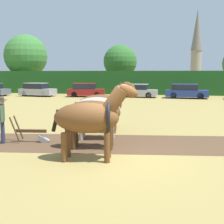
# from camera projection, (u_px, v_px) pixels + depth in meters

# --- Properties ---
(ground_plane) EXTENTS (240.00, 240.00, 0.00)m
(ground_plane) POSITION_uv_depth(u_px,v_px,m) (122.00, 159.00, 8.97)
(ground_plane) COLOR #998447
(hedgerow) EXTENTS (74.50, 1.25, 2.98)m
(hedgerow) POSITION_uv_depth(u_px,v_px,m) (153.00, 83.00, 35.23)
(hedgerow) COLOR #1E511E
(hedgerow) RESTS_ON ground
(tree_far_left) EXTENTS (6.28, 6.28, 8.34)m
(tree_far_left) POSITION_uv_depth(u_px,v_px,m) (26.00, 56.00, 41.61)
(tree_far_left) COLOR #4C3823
(tree_far_left) RESTS_ON ground
(tree_left) EXTENTS (4.80, 4.80, 6.73)m
(tree_left) POSITION_uv_depth(u_px,v_px,m) (120.00, 62.00, 40.37)
(tree_left) COLOR #423323
(tree_left) RESTS_ON ground
(church_spire) EXTENTS (2.78, 2.78, 18.07)m
(church_spire) POSITION_uv_depth(u_px,v_px,m) (197.00, 45.00, 68.63)
(church_spire) COLOR gray
(church_spire) RESTS_ON ground
(draft_horse_lead_left) EXTENTS (2.76, 1.23, 2.45)m
(draft_horse_lead_left) POSITION_uv_depth(u_px,v_px,m) (90.00, 117.00, 8.69)
(draft_horse_lead_left) COLOR brown
(draft_horse_lead_left) RESTS_ON ground
(draft_horse_lead_right) EXTENTS (2.70, 1.16, 2.31)m
(draft_horse_lead_right) POSITION_uv_depth(u_px,v_px,m) (95.00, 113.00, 10.08)
(draft_horse_lead_right) COLOR #513319
(draft_horse_lead_right) RESTS_ON ground
(draft_horse_trail_left) EXTENTS (2.63, 1.14, 2.35)m
(draft_horse_trail_left) POSITION_uv_depth(u_px,v_px,m) (99.00, 108.00, 11.46)
(draft_horse_trail_left) COLOR #B2A38E
(draft_horse_trail_left) RESTS_ON ground
(draft_horse_trail_right) EXTENTS (2.75, 1.20, 2.40)m
(draft_horse_trail_right) POSITION_uv_depth(u_px,v_px,m) (103.00, 104.00, 12.85)
(draft_horse_trail_right) COLOR brown
(draft_horse_trail_right) RESTS_ON ground
(plow) EXTENTS (1.54, 0.51, 1.13)m
(plow) POSITION_uv_depth(u_px,v_px,m) (34.00, 134.00, 11.06)
(plow) COLOR #4C331E
(plow) RESTS_ON ground
(farmer_at_plow) EXTENTS (0.45, 0.61, 1.78)m
(farmer_at_plow) POSITION_uv_depth(u_px,v_px,m) (2.00, 116.00, 10.85)
(farmer_at_plow) COLOR #28334C
(farmer_at_plow) RESTS_ON ground
(farmer_beside_team) EXTENTS (0.36, 0.61, 1.61)m
(farmer_beside_team) POSITION_uv_depth(u_px,v_px,m) (113.00, 108.00, 14.27)
(farmer_beside_team) COLOR #28334C
(farmer_beside_team) RESTS_ON ground
(parked_car_left) EXTENTS (4.29, 2.34, 1.56)m
(parked_car_left) POSITION_uv_depth(u_px,v_px,m) (37.00, 90.00, 32.87)
(parked_car_left) COLOR #9E9EA8
(parked_car_left) RESTS_ON ground
(parked_car_center_left) EXTENTS (4.33, 2.25, 1.56)m
(parked_car_center_left) POSITION_uv_depth(u_px,v_px,m) (86.00, 90.00, 32.12)
(parked_car_center_left) COLOR maroon
(parked_car_center_left) RESTS_ON ground
(parked_car_center) EXTENTS (4.35, 2.18, 1.49)m
(parked_car_center) POSITION_uv_depth(u_px,v_px,m) (138.00, 91.00, 31.49)
(parked_car_center) COLOR #A8A8B2
(parked_car_center) RESTS_ON ground
(parked_car_center_right) EXTENTS (4.57, 2.21, 1.53)m
(parked_car_center_right) POSITION_uv_depth(u_px,v_px,m) (186.00, 91.00, 30.15)
(parked_car_center_right) COLOR navy
(parked_car_center_right) RESTS_ON ground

